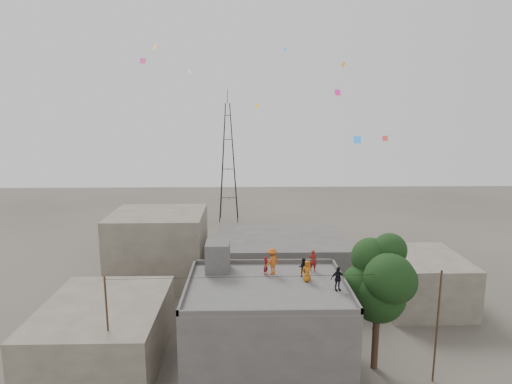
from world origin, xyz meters
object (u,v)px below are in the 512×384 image
(transmission_tower, at_px, (228,163))
(person_dark_adult, at_px, (338,279))
(stair_head_box, at_px, (218,257))
(person_red_adult, at_px, (313,261))
(tree, at_px, (381,281))

(transmission_tower, bearing_deg, person_dark_adult, -78.56)
(stair_head_box, xyz_separation_m, person_dark_adult, (7.46, -3.41, -0.25))
(transmission_tower, bearing_deg, person_red_adult, -79.08)
(tree, bearing_deg, person_dark_adult, -155.62)
(stair_head_box, distance_m, person_dark_adult, 8.21)
(person_red_adult, xyz_separation_m, person_dark_adult, (1.01, -3.21, 0.01))
(transmission_tower, distance_m, person_red_adult, 38.36)
(tree, relative_size, transmission_tower, 0.45)
(transmission_tower, bearing_deg, tree, -73.91)
(tree, relative_size, person_red_adult, 6.19)
(transmission_tower, distance_m, person_dark_adult, 41.70)
(stair_head_box, bearing_deg, transmission_tower, 91.23)
(stair_head_box, xyz_separation_m, transmission_tower, (-0.80, 37.40, 1.97))
(stair_head_box, bearing_deg, person_red_adult, -1.76)
(tree, distance_m, person_red_adult, 4.55)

